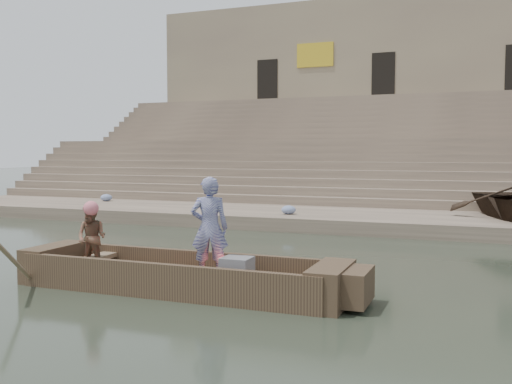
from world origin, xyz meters
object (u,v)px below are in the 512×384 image
Objects in this scene: main_rowboat at (179,284)px; rowing_man at (92,238)px; standing_man at (209,228)px; television at (236,270)px.

main_rowboat is 1.83m from rowing_man.
standing_man reaches higher than television.
standing_man is 0.82m from television.
standing_man is 1.46× the size of rowing_man.
rowing_man is at bearing -178.70° from main_rowboat.
standing_man is (0.50, 0.11, 0.94)m from main_rowboat.
main_rowboat is 3.00× the size of standing_man.
rowing_man is (-2.21, -0.14, -0.26)m from standing_man.
rowing_man reaches higher than television.
television is at bearing 146.94° from standing_man.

